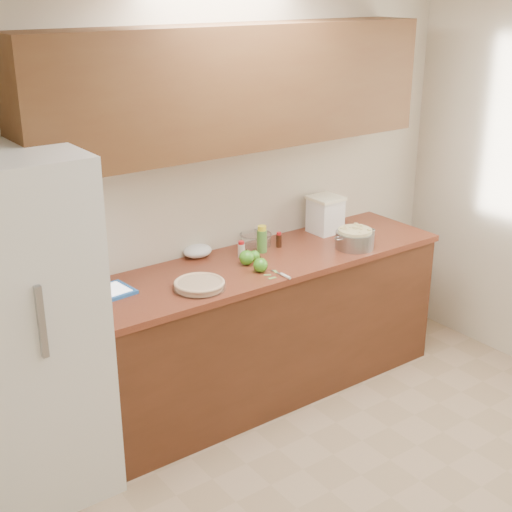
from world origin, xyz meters
TOP-DOWN VIEW (x-y plane):
  - room_shell at (0.00, 0.00)m, footprint 3.60×3.60m
  - counter_run at (0.00, 1.48)m, footprint 2.64×0.68m
  - upper_cabinets at (0.00, 1.63)m, footprint 2.60×0.34m
  - fridge at (-1.44, 1.44)m, footprint 0.70×0.70m
  - pie at (-0.46, 1.32)m, footprint 0.29×0.29m
  - colander at (0.69, 1.30)m, footprint 0.34×0.25m
  - flour_canister at (0.74, 1.64)m, footprint 0.21×0.21m
  - tablet at (-0.92, 1.56)m, footprint 0.30×0.24m
  - paring_knife at (0.03, 1.19)m, footprint 0.02×0.18m
  - lemon_bottle at (0.17, 1.59)m, footprint 0.06×0.06m
  - cinnamon_shaker at (0.01, 1.59)m, footprint 0.04×0.04m
  - vanilla_bottle at (0.31, 1.60)m, footprint 0.04×0.04m
  - mixing_bowl at (0.21, 1.71)m, footprint 0.21×0.21m
  - paper_towel at (-0.21, 1.75)m, footprint 0.20×0.17m
  - apple_left at (-0.04, 1.47)m, footprint 0.09×0.09m
  - apple_center at (0.03, 1.49)m, footprint 0.07×0.07m
  - apple_front at (-0.04, 1.33)m, footprint 0.09×0.09m
  - peel_a at (-0.04, 1.21)m, footprint 0.05×0.02m
  - peel_b at (0.03, 1.27)m, footprint 0.03×0.05m
  - peel_c at (-0.04, 1.26)m, footprint 0.04×0.04m

SIDE VIEW (x-z plane):
  - counter_run at x=0.00m, z-range 0.00..0.92m
  - fridge at x=-1.44m, z-range 0.00..1.80m
  - peel_a at x=-0.04m, z-range 0.92..0.92m
  - peel_b at x=0.03m, z-range 0.92..0.92m
  - peel_c at x=-0.04m, z-range 0.92..0.92m
  - paring_knife at x=0.03m, z-range 0.92..0.94m
  - tablet at x=-0.92m, z-range 0.92..0.94m
  - pie at x=-0.46m, z-range 0.92..0.97m
  - apple_center at x=0.03m, z-range 0.91..0.99m
  - paper_towel at x=-0.21m, z-range 0.92..1.00m
  - mixing_bowl at x=0.21m, z-range 0.92..1.00m
  - apple_front at x=-0.04m, z-range 0.91..1.01m
  - apple_left at x=-0.04m, z-range 0.91..1.02m
  - vanilla_bottle at x=0.31m, z-range 0.92..1.02m
  - cinnamon_shaker at x=0.01m, z-range 0.92..1.02m
  - colander at x=0.69m, z-range 0.92..1.04m
  - lemon_bottle at x=0.17m, z-range 0.92..1.09m
  - flour_canister at x=0.74m, z-range 0.92..1.17m
  - room_shell at x=0.00m, z-range -0.50..3.10m
  - upper_cabinets at x=0.00m, z-range 1.60..2.30m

